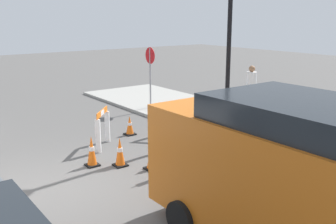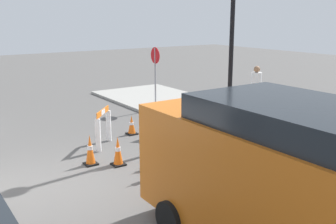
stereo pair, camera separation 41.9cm
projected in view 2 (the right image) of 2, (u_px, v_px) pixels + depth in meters
ground_plane at (65, 186)px, 8.17m from camera, size 60.00×60.00×0.00m
sidewalk_slab at (271, 134)px, 11.59m from camera, size 18.00×3.56×0.10m
stop_sign at (155, 67)px, 14.40m from camera, size 0.60×0.06×2.24m
barricade_0 at (103, 126)px, 10.55m from camera, size 0.80×0.76×1.03m
barricade_1 at (182, 145)px, 8.90m from camera, size 0.17×0.90×1.08m
barricade_2 at (173, 119)px, 11.35m from camera, size 0.80×0.76×0.96m
traffic_cone_0 at (149, 159)px, 9.02m from camera, size 0.30×0.30×0.51m
traffic_cone_1 at (205, 133)px, 10.63m from camera, size 0.30×0.30×0.73m
traffic_cone_2 at (132, 125)px, 11.67m from camera, size 0.30×0.30×0.58m
traffic_cone_3 at (212, 144)px, 9.84m from camera, size 0.30×0.30×0.65m
traffic_cone_4 at (118, 152)px, 9.23m from camera, size 0.30×0.30×0.70m
traffic_cone_5 at (90, 150)px, 9.26m from camera, size 0.30×0.30×0.74m
person_worker at (238, 124)px, 9.40m from camera, size 0.52×0.52×1.71m
person_pedestrian at (256, 89)px, 13.45m from camera, size 0.46×0.46×1.69m
work_van at (292, 180)px, 5.32m from camera, size 4.93×2.10×2.36m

